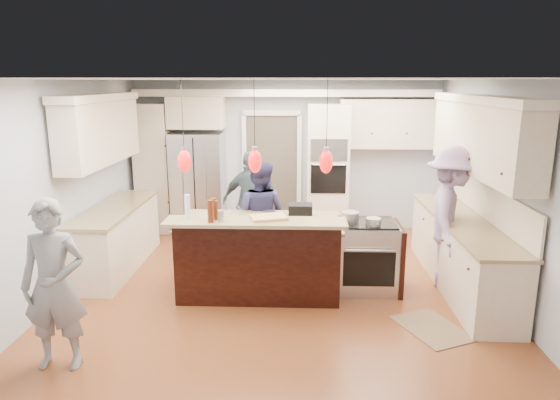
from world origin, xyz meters
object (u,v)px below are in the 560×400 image
at_px(refrigerator, 199,183).
at_px(person_bar_end, 54,285).
at_px(kitchen_island, 260,254).
at_px(island_range, 368,256).
at_px(person_far_left, 260,216).

xyz_separation_m(refrigerator, person_bar_end, (-0.48, -4.44, -0.08)).
height_order(refrigerator, kitchen_island, refrigerator).
height_order(island_range, person_bar_end, person_bar_end).
height_order(refrigerator, person_far_left, refrigerator).
xyz_separation_m(island_range, person_bar_end, (-3.19, -1.95, 0.37)).
distance_m(island_range, person_far_left, 1.66).
distance_m(refrigerator, island_range, 3.71).
xyz_separation_m(person_bar_end, person_far_left, (1.72, 2.65, -0.03)).
distance_m(refrigerator, person_bar_end, 4.47).
relative_size(island_range, person_far_left, 0.58).
xyz_separation_m(island_range, person_far_left, (-1.47, 0.70, 0.34)).
bearing_deg(person_bar_end, island_range, 27.42).
distance_m(island_range, person_bar_end, 3.75).
xyz_separation_m(kitchen_island, person_bar_end, (-1.78, -1.87, 0.34)).
height_order(refrigerator, island_range, refrigerator).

